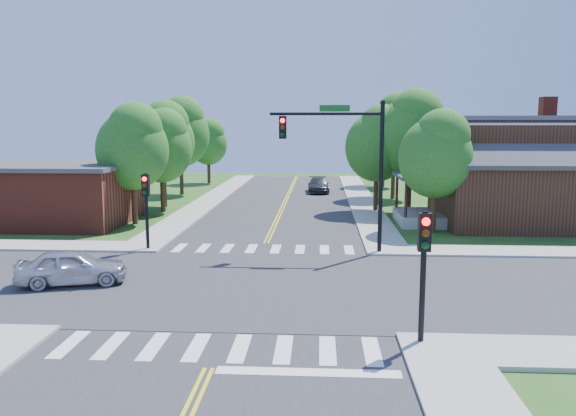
# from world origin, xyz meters

# --- Properties ---
(ground) EXTENTS (100.00, 100.00, 0.00)m
(ground) POSITION_xyz_m (0.00, 0.00, 0.00)
(ground) COLOR #234E18
(ground) RESTS_ON ground
(road_ns) EXTENTS (10.00, 90.00, 0.04)m
(road_ns) POSITION_xyz_m (0.00, 0.00, 0.02)
(road_ns) COLOR #2D2D30
(road_ns) RESTS_ON ground
(road_ew) EXTENTS (90.00, 10.00, 0.04)m
(road_ew) POSITION_xyz_m (0.00, 0.00, 0.03)
(road_ew) COLOR #2D2D30
(road_ew) RESTS_ON ground
(intersection_patch) EXTENTS (10.20, 10.20, 0.06)m
(intersection_patch) POSITION_xyz_m (0.00, 0.00, 0.00)
(intersection_patch) COLOR #2D2D30
(intersection_patch) RESTS_ON ground
(sidewalk_ne) EXTENTS (40.00, 40.00, 0.14)m
(sidewalk_ne) POSITION_xyz_m (15.82, 15.82, 0.07)
(sidewalk_ne) COLOR #9E9B93
(sidewalk_ne) RESTS_ON ground
(sidewalk_nw) EXTENTS (40.00, 40.00, 0.14)m
(sidewalk_nw) POSITION_xyz_m (-15.82, 15.82, 0.07)
(sidewalk_nw) COLOR #9E9B93
(sidewalk_nw) RESTS_ON ground
(crosswalk_north) EXTENTS (8.85, 2.00, 0.01)m
(crosswalk_north) POSITION_xyz_m (0.00, 6.20, 0.05)
(crosswalk_north) COLOR white
(crosswalk_north) RESTS_ON ground
(crosswalk_south) EXTENTS (8.85, 2.00, 0.01)m
(crosswalk_south) POSITION_xyz_m (0.00, -6.20, 0.05)
(crosswalk_south) COLOR white
(crosswalk_south) RESTS_ON ground
(centerline) EXTENTS (0.30, 90.00, 0.01)m
(centerline) POSITION_xyz_m (0.00, 0.00, 0.05)
(centerline) COLOR yellow
(centerline) RESTS_ON ground
(stop_bar) EXTENTS (4.60, 0.45, 0.09)m
(stop_bar) POSITION_xyz_m (2.50, -7.60, 0.00)
(stop_bar) COLOR white
(stop_bar) RESTS_ON ground
(signal_mast_ne) EXTENTS (5.30, 0.42, 7.20)m
(signal_mast_ne) POSITION_xyz_m (3.91, 5.59, 4.85)
(signal_mast_ne) COLOR black
(signal_mast_ne) RESTS_ON ground
(signal_pole_se) EXTENTS (0.34, 0.42, 3.80)m
(signal_pole_se) POSITION_xyz_m (5.60, -5.62, 2.66)
(signal_pole_se) COLOR black
(signal_pole_se) RESTS_ON ground
(signal_pole_nw) EXTENTS (0.34, 0.42, 3.80)m
(signal_pole_nw) POSITION_xyz_m (-5.60, 5.58, 2.66)
(signal_pole_nw) COLOR black
(signal_pole_nw) RESTS_ON ground
(house_ne) EXTENTS (13.05, 8.80, 7.11)m
(house_ne) POSITION_xyz_m (15.11, 14.23, 3.33)
(house_ne) COLOR #321B11
(house_ne) RESTS_ON ground
(building_nw) EXTENTS (10.40, 8.40, 3.73)m
(building_nw) POSITION_xyz_m (-14.20, 13.20, 1.88)
(building_nw) COLOR maroon
(building_nw) RESTS_ON ground
(tree_e_a) EXTENTS (4.12, 3.92, 7.01)m
(tree_e_a) POSITION_xyz_m (9.27, 11.09, 4.59)
(tree_e_a) COLOR #382314
(tree_e_a) RESTS_ON ground
(tree_e_b) EXTENTS (5.03, 4.78, 8.55)m
(tree_e_b) POSITION_xyz_m (8.99, 18.18, 5.60)
(tree_e_b) COLOR #382314
(tree_e_b) RESTS_ON ground
(tree_e_c) EXTENTS (5.14, 4.88, 8.73)m
(tree_e_c) POSITION_xyz_m (8.87, 25.91, 5.72)
(tree_e_c) COLOR #382314
(tree_e_c) RESTS_ON ground
(tree_e_d) EXTENTS (4.47, 4.25, 7.60)m
(tree_e_d) POSITION_xyz_m (9.05, 34.97, 4.98)
(tree_e_d) COLOR #382314
(tree_e_d) RESTS_ON ground
(tree_w_a) EXTENTS (4.40, 4.18, 7.48)m
(tree_w_a) POSITION_xyz_m (-8.61, 12.94, 4.90)
(tree_w_a) COLOR #382314
(tree_w_a) RESTS_ON ground
(tree_w_b) EXTENTS (4.64, 4.41, 7.89)m
(tree_w_b) POSITION_xyz_m (-8.75, 20.19, 5.17)
(tree_w_b) COLOR #382314
(tree_w_b) RESTS_ON ground
(tree_w_c) EXTENTS (5.04, 4.79, 8.57)m
(tree_w_c) POSITION_xyz_m (-9.31, 27.67, 5.61)
(tree_w_c) COLOR #382314
(tree_w_c) RESTS_ON ground
(tree_w_d) EXTENTS (3.96, 3.76, 6.72)m
(tree_w_d) POSITION_xyz_m (-8.83, 37.40, 4.40)
(tree_w_d) COLOR #382314
(tree_w_d) RESTS_ON ground
(tree_house) EXTENTS (4.42, 4.19, 7.51)m
(tree_house) POSITION_xyz_m (6.77, 18.65, 4.92)
(tree_house) COLOR #382314
(tree_house) RESTS_ON ground
(tree_bldg) EXTENTS (4.28, 4.06, 7.27)m
(tree_bldg) POSITION_xyz_m (-8.22, 17.85, 4.76)
(tree_bldg) COLOR #382314
(tree_bldg) RESTS_ON ground
(car_silver) EXTENTS (3.77, 4.90, 1.38)m
(car_silver) POSITION_xyz_m (-6.69, -0.36, 0.69)
(car_silver) COLOR silver
(car_silver) RESTS_ON ground
(car_dgrey) EXTENTS (2.19, 4.66, 1.31)m
(car_dgrey) POSITION_xyz_m (2.62, 29.66, 0.65)
(car_dgrey) COLOR #2F3334
(car_dgrey) RESTS_ON ground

